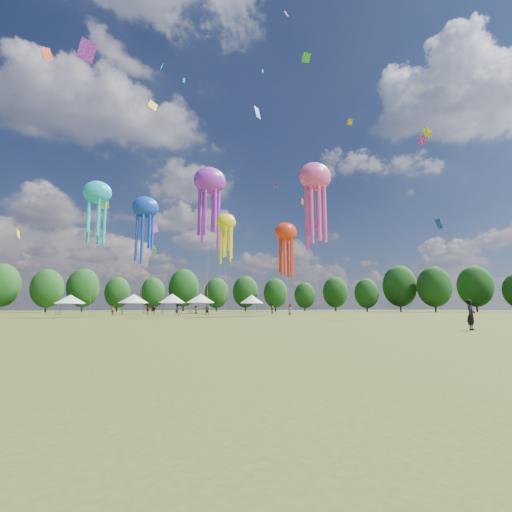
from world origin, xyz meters
name	(u,v)px	position (x,y,z in m)	size (l,w,h in m)	color
ground	(333,331)	(0.00, 0.00, 0.00)	(300.00, 300.00, 0.00)	#384416
observer_main	(471,315)	(7.35, -1.86, 0.81)	(0.59, 0.39, 1.63)	black
spectator_near	(177,311)	(-4.13, 35.09, 0.77)	(0.75, 0.59, 1.55)	gray
spectators_far	(206,309)	(2.47, 47.67, 0.88)	(28.86, 20.04, 1.91)	gray
festival_tents	(169,299)	(-3.52, 55.45, 2.89)	(40.13, 10.51, 3.94)	#47474C
show_kites	(236,204)	(5.67, 39.67, 18.46)	(41.44, 15.55, 27.10)	blue
small_kites	(210,140)	(1.41, 42.16, 30.30)	(72.55, 61.26, 45.49)	blue
treeline	(165,282)	(-3.87, 62.51, 6.54)	(201.57, 95.24, 13.43)	#38281C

